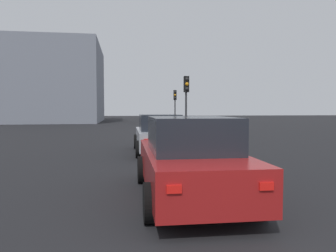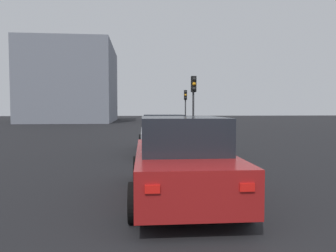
% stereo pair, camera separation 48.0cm
% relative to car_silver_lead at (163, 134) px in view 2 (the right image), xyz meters
% --- Properties ---
extents(car_silver_lead, '(4.47, 2.04, 1.56)m').
position_rel_car_silver_lead_xyz_m(car_silver_lead, '(0.00, 0.00, 0.00)').
color(car_silver_lead, '#A8AAB2').
rests_on(car_silver_lead, ground_plane).
extents(car_red_second, '(4.46, 2.02, 1.62)m').
position_rel_car_silver_lead_xyz_m(car_red_second, '(-6.68, 0.17, 0.03)').
color(car_red_second, maroon).
rests_on(car_red_second, ground_plane).
extents(traffic_light_near_left, '(0.33, 0.30, 3.51)m').
position_rel_car_silver_lead_xyz_m(traffic_light_near_left, '(16.12, -3.35, 1.79)').
color(traffic_light_near_left, '#2D2D30').
rests_on(traffic_light_near_left, ground_plane).
extents(traffic_light_near_right, '(0.32, 0.30, 3.64)m').
position_rel_car_silver_lead_xyz_m(traffic_light_near_right, '(4.94, -2.13, 1.88)').
color(traffic_light_near_right, '#2D2D30').
rests_on(traffic_light_near_right, ground_plane).
extents(building_facade_left, '(15.80, 11.32, 10.55)m').
position_rel_car_silver_lead_xyz_m(building_facade_left, '(33.48, 10.10, 4.53)').
color(building_facade_left, gray).
rests_on(building_facade_left, ground_plane).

